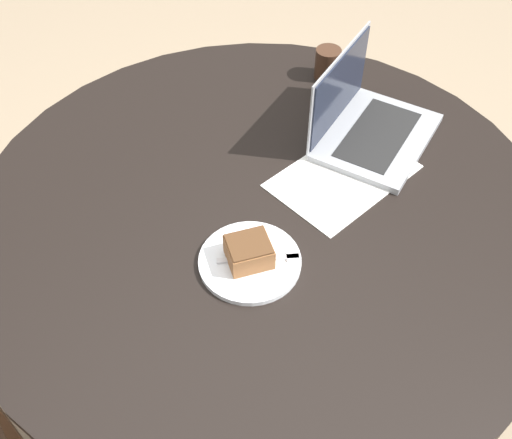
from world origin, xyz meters
The scene contains 8 objects.
ground_plane centered at (0.00, 0.00, 0.00)m, with size 12.00×12.00×0.00m, color gray.
dining_table centered at (0.00, 0.00, 0.65)m, with size 1.33×1.33×0.77m.
paper_document centered at (-0.21, 0.05, 0.78)m, with size 0.35×0.25×0.00m.
plate centered at (0.12, 0.12, 0.78)m, with size 0.21×0.21×0.01m.
cake_slice centered at (0.12, 0.12, 0.81)m, with size 0.11×0.10×0.05m.
fork centered at (0.09, 0.14, 0.79)m, with size 0.16×0.11×0.00m.
coffee_glass centered at (-0.44, -0.28, 0.82)m, with size 0.07×0.07×0.09m.
laptop centered at (-0.35, -0.02, 0.81)m, with size 0.39×0.35×0.22m.
Camera 1 is at (0.57, 0.74, 1.76)m, focal length 42.00 mm.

